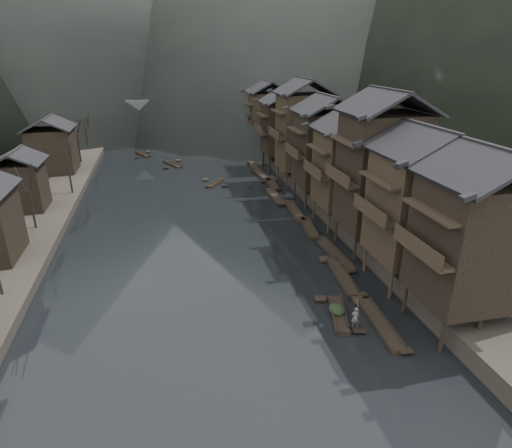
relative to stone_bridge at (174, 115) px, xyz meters
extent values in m
plane|color=black|center=(0.00, -72.00, -5.11)|extent=(300.00, 300.00, 0.00)
cube|color=#2D2823|center=(35.00, -32.00, -4.21)|extent=(40.00, 200.00, 1.80)
cylinder|color=black|center=(14.20, -82.40, -3.81)|extent=(0.30, 0.30, 2.90)
cylinder|color=black|center=(14.20, -77.60, -3.81)|extent=(0.30, 0.30, 2.90)
cylinder|color=black|center=(16.95, -82.40, -3.81)|extent=(0.30, 0.30, 2.90)
cylinder|color=black|center=(16.95, -77.60, -3.81)|extent=(0.30, 0.30, 2.90)
cube|color=black|center=(17.30, -80.00, 1.93)|extent=(7.00, 6.00, 8.88)
cube|color=black|center=(13.30, -80.00, 1.49)|extent=(1.20, 5.70, 0.25)
cylinder|color=black|center=(14.20, -75.40, -3.81)|extent=(0.30, 0.30, 2.90)
cylinder|color=black|center=(14.20, -70.60, -3.81)|extent=(0.30, 0.30, 2.90)
cylinder|color=black|center=(16.95, -75.40, -3.81)|extent=(0.30, 0.30, 2.90)
cylinder|color=black|center=(16.95, -70.60, -3.81)|extent=(0.30, 0.30, 2.90)
cube|color=black|center=(17.30, -73.00, 2.01)|extent=(7.00, 6.00, 9.03)
cube|color=black|center=(13.30, -73.00, 1.55)|extent=(1.20, 5.70, 0.25)
cylinder|color=black|center=(14.20, -68.40, -3.81)|extent=(0.30, 0.30, 2.90)
cylinder|color=black|center=(14.20, -63.60, -3.81)|extent=(0.30, 0.30, 2.90)
cylinder|color=black|center=(16.95, -68.40, -3.81)|extent=(0.30, 0.30, 2.90)
cylinder|color=black|center=(16.95, -63.60, -3.81)|extent=(0.30, 0.30, 2.90)
cube|color=black|center=(17.30, -66.00, 3.12)|extent=(7.00, 6.00, 11.25)
cube|color=black|center=(13.30, -66.00, 2.55)|extent=(1.20, 5.70, 0.25)
cylinder|color=black|center=(14.20, -61.40, -3.81)|extent=(0.30, 0.30, 2.90)
cylinder|color=black|center=(14.20, -56.60, -3.81)|extent=(0.30, 0.30, 2.90)
cylinder|color=black|center=(16.95, -61.40, -3.81)|extent=(0.30, 0.30, 2.90)
cylinder|color=black|center=(16.95, -56.60, -3.81)|extent=(0.30, 0.30, 2.90)
cube|color=black|center=(17.30, -59.00, 1.71)|extent=(7.00, 6.00, 8.44)
cube|color=black|center=(13.30, -59.00, 1.29)|extent=(1.20, 5.70, 0.25)
cylinder|color=black|center=(14.20, -53.40, -3.81)|extent=(0.30, 0.30, 2.90)
cylinder|color=black|center=(14.20, -48.60, -3.81)|extent=(0.30, 0.30, 2.90)
cylinder|color=black|center=(16.95, -53.40, -3.81)|extent=(0.30, 0.30, 2.90)
cylinder|color=black|center=(16.95, -48.60, -3.81)|extent=(0.30, 0.30, 2.90)
cube|color=black|center=(17.30, -51.00, 2.16)|extent=(7.00, 6.00, 9.34)
cube|color=black|center=(13.30, -51.00, 1.69)|extent=(1.20, 5.70, 0.25)
cylinder|color=black|center=(14.20, -44.40, -3.81)|extent=(0.30, 0.30, 2.90)
cylinder|color=black|center=(14.20, -39.60, -3.81)|extent=(0.30, 0.30, 2.90)
cylinder|color=black|center=(16.95, -44.40, -3.81)|extent=(0.30, 0.30, 2.90)
cylinder|color=black|center=(16.95, -39.60, -3.81)|extent=(0.30, 0.30, 2.90)
cube|color=black|center=(17.30, -42.00, 2.89)|extent=(7.00, 6.00, 10.79)
cube|color=black|center=(13.30, -42.00, 2.35)|extent=(1.20, 5.70, 0.25)
cylinder|color=black|center=(14.20, -34.40, -3.81)|extent=(0.30, 0.30, 2.90)
cylinder|color=black|center=(14.20, -29.60, -3.81)|extent=(0.30, 0.30, 2.90)
cylinder|color=black|center=(16.95, -34.40, -3.81)|extent=(0.30, 0.30, 2.90)
cylinder|color=black|center=(16.95, -29.60, -3.81)|extent=(0.30, 0.30, 2.90)
cube|color=black|center=(17.30, -32.00, 1.69)|extent=(7.00, 6.00, 8.40)
cube|color=black|center=(13.30, -32.00, 1.27)|extent=(1.20, 5.70, 0.25)
cylinder|color=black|center=(14.20, -22.40, -3.81)|extent=(0.30, 0.30, 2.90)
cylinder|color=black|center=(14.20, -17.60, -3.81)|extent=(0.30, 0.30, 2.90)
cylinder|color=black|center=(16.95, -22.40, -3.81)|extent=(0.30, 0.30, 2.90)
cylinder|color=black|center=(16.95, -17.60, -3.81)|extent=(0.30, 0.30, 2.90)
cube|color=black|center=(17.30, -20.00, 2.01)|extent=(7.00, 6.00, 9.03)
cube|color=black|center=(13.30, -20.00, 1.55)|extent=(1.20, 5.70, 0.25)
cube|color=black|center=(-20.50, -48.00, -1.01)|extent=(5.00, 5.00, 5.80)
cube|color=black|center=(-20.50, -30.00, -0.51)|extent=(6.50, 6.50, 6.80)
cylinder|color=black|center=(-17.00, -54.89, -1.72)|extent=(0.24, 0.24, 4.37)
cylinder|color=black|center=(-17.00, -42.46, -1.78)|extent=(0.24, 0.24, 4.26)
cylinder|color=black|center=(-17.00, -24.22, -1.53)|extent=(0.24, 0.24, 4.75)
cylinder|color=black|center=(-17.00, -13.11, -1.87)|extent=(0.24, 0.24, 4.07)
cube|color=black|center=(11.56, -78.74, -4.96)|extent=(1.53, 6.83, 0.30)
cube|color=black|center=(11.56, -78.74, -4.78)|extent=(1.57, 6.70, 0.10)
cube|color=black|center=(11.35, -75.49, -4.82)|extent=(0.99, 0.89, 0.35)
cube|color=black|center=(11.76, -81.98, -4.82)|extent=(0.99, 0.89, 0.35)
cube|color=black|center=(11.65, -71.25, -4.96)|extent=(1.83, 7.21, 0.30)
cube|color=black|center=(11.65, -71.25, -4.78)|extent=(1.87, 7.08, 0.10)
cube|color=black|center=(11.30, -67.85, -4.82)|extent=(1.02, 0.97, 0.35)
cube|color=black|center=(12.01, -74.66, -4.82)|extent=(1.02, 0.97, 0.35)
cube|color=black|center=(12.72, -67.18, -4.96)|extent=(1.34, 7.12, 0.30)
cube|color=black|center=(12.72, -67.18, -4.78)|extent=(1.39, 6.98, 0.10)
cube|color=black|center=(12.84, -63.78, -4.82)|extent=(0.96, 0.90, 0.35)
cube|color=black|center=(12.61, -70.57, -4.82)|extent=(0.96, 0.90, 0.35)
cube|color=black|center=(12.46, -59.79, -4.96)|extent=(1.84, 6.26, 0.30)
cube|color=black|center=(12.46, -59.79, -4.78)|extent=(1.88, 6.14, 0.10)
cube|color=black|center=(12.10, -56.85, -4.82)|extent=(1.02, 0.87, 0.33)
cube|color=black|center=(12.82, -62.73, -4.82)|extent=(1.02, 0.87, 0.33)
cube|color=black|center=(12.51, -54.04, -4.96)|extent=(1.49, 7.45, 0.30)
cube|color=black|center=(12.51, -54.04, -4.78)|extent=(1.54, 7.30, 0.10)
cube|color=black|center=(12.32, -50.49, -4.82)|extent=(0.98, 0.95, 0.36)
cube|color=black|center=(12.69, -57.58, -4.82)|extent=(0.98, 0.95, 0.36)
cube|color=black|center=(11.51, -48.19, -4.96)|extent=(1.11, 6.50, 0.30)
cube|color=black|center=(11.51, -48.19, -4.78)|extent=(1.17, 6.37, 0.10)
cube|color=black|center=(11.52, -45.07, -4.82)|extent=(0.94, 0.80, 0.34)
cube|color=black|center=(11.51, -51.31, -4.82)|extent=(0.94, 0.80, 0.34)
cube|color=black|center=(12.61, -41.84, -4.96)|extent=(1.35, 5.98, 0.30)
cube|color=black|center=(12.61, -41.84, -4.78)|extent=(1.40, 5.86, 0.10)
cube|color=black|center=(12.48, -39.00, -4.82)|extent=(0.97, 0.77, 0.32)
cube|color=black|center=(12.73, -44.69, -4.82)|extent=(0.97, 0.77, 0.32)
cube|color=black|center=(12.17, -36.91, -4.96)|extent=(1.67, 7.28, 0.30)
cube|color=black|center=(12.17, -36.91, -4.78)|extent=(1.71, 7.14, 0.10)
cube|color=black|center=(12.44, -33.45, -4.82)|extent=(1.00, 0.96, 0.36)
cube|color=black|center=(11.89, -40.36, -4.82)|extent=(1.00, 0.96, 0.36)
cube|color=black|center=(12.19, -29.84, -4.96)|extent=(1.55, 6.19, 0.30)
cube|color=black|center=(12.19, -29.84, -4.78)|extent=(1.59, 6.07, 0.10)
cube|color=black|center=(11.97, -26.91, -4.82)|extent=(0.99, 0.82, 0.33)
cube|color=black|center=(12.40, -32.78, -4.82)|extent=(0.99, 0.82, 0.33)
cube|color=black|center=(12.55, -23.58, -4.96)|extent=(1.27, 6.97, 0.30)
cube|color=black|center=(12.55, -23.58, -4.78)|extent=(1.32, 6.83, 0.10)
cube|color=black|center=(12.64, -20.25, -4.82)|extent=(0.96, 0.88, 0.35)
cube|color=black|center=(12.47, -26.91, -4.82)|extent=(0.96, 0.88, 0.35)
cube|color=black|center=(4.17, -39.43, -4.96)|extent=(3.45, 4.62, 0.30)
cube|color=black|center=(4.17, -39.43, -4.78)|extent=(3.44, 4.56, 0.10)
cube|color=black|center=(2.92, -37.47, -4.82)|extent=(1.04, 0.97, 0.30)
cube|color=black|center=(5.42, -41.39, -4.82)|extent=(1.04, 0.97, 0.30)
cube|color=black|center=(-1.83, -26.21, -4.96)|extent=(3.38, 5.59, 0.30)
cube|color=black|center=(-1.83, -26.21, -4.78)|extent=(3.38, 5.51, 0.10)
cube|color=black|center=(-0.64, -23.74, -4.82)|extent=(1.07, 1.01, 0.32)
cube|color=black|center=(-3.02, -28.69, -4.82)|extent=(1.07, 1.01, 0.32)
cube|color=black|center=(-7.27, -17.15, -4.96)|extent=(2.96, 4.80, 0.30)
cube|color=black|center=(-7.27, -17.15, -4.78)|extent=(2.96, 4.74, 0.10)
cube|color=black|center=(-6.29, -15.04, -4.82)|extent=(1.03, 0.91, 0.30)
cube|color=black|center=(-8.25, -19.25, -4.82)|extent=(1.03, 0.91, 0.30)
cube|color=#4C4C4F|center=(0.00, 0.00, 2.09)|extent=(40.00, 6.00, 1.60)
cube|color=#4C4C4F|center=(0.00, -2.70, 3.39)|extent=(40.00, 0.50, 1.00)
cube|color=#4C4C4F|center=(0.00, 2.70, 3.39)|extent=(40.00, 0.50, 1.00)
cube|color=#4C4C4F|center=(-14.00, 0.00, -1.91)|extent=(3.20, 6.00, 6.40)
cube|color=#4C4C4F|center=(-4.50, 0.00, -1.91)|extent=(3.20, 6.00, 6.40)
cube|color=#4C4C4F|center=(4.50, 0.00, -1.91)|extent=(3.20, 6.00, 6.40)
cube|color=#4C4C4F|center=(14.00, 0.00, -1.91)|extent=(3.20, 6.00, 6.40)
cube|color=black|center=(9.02, -76.90, -4.96)|extent=(2.37, 5.15, 0.30)
cube|color=black|center=(9.02, -76.90, -4.78)|extent=(2.40, 5.06, 0.10)
cube|color=black|center=(8.38, -74.57, -4.82)|extent=(1.06, 0.85, 0.30)
cube|color=black|center=(9.65, -79.23, -4.82)|extent=(1.06, 0.85, 0.30)
ellipsoid|color=black|center=(8.95, -76.66, -4.31)|extent=(1.20, 1.58, 0.72)
imported|color=#58585A|center=(9.51, -78.75, -3.83)|extent=(0.67, 0.50, 1.68)
cylinder|color=#8C7A51|center=(9.71, -78.75, -1.02)|extent=(1.48, 2.00, 3.93)
camera|label=1|loc=(-3.38, -103.08, 14.23)|focal=30.00mm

